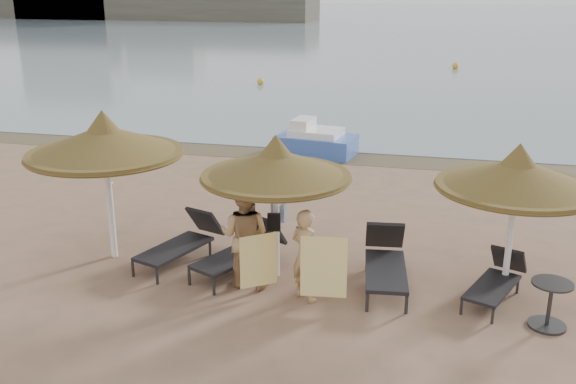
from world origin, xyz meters
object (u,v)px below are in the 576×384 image
object	(u,v)px
palapa_right	(517,175)
lounger_near_left	(243,249)
lounger_far_left	(184,241)
side_table	(549,306)
pedal_boat	(315,141)
lounger_far_right	(497,279)
person_left	(244,227)
palapa_left	(104,141)
person_right	(306,248)
lounger_near_right	(385,260)
palapa_center	(276,165)

from	to	relation	value
palapa_right	lounger_near_left	size ratio (longest dim) A/B	1.26
lounger_far_left	side_table	size ratio (longest dim) A/B	2.74
lounger_far_left	pedal_boat	world-z (taller)	pedal_boat
lounger_far_right	person_left	bearing A→B (deg)	-150.78
lounger_far_left	lounger_far_right	xyz separation A→B (m)	(5.76, -0.23, -0.06)
palapa_left	person_right	world-z (taller)	palapa_left
lounger_far_left	side_table	bearing A→B (deg)	9.68
palapa_left	lounger_near_right	xyz separation A→B (m)	(5.26, 0.08, -1.89)
palapa_left	lounger_near_left	distance (m)	3.26
person_left	person_right	distance (m)	1.19
palapa_center	person_right	bearing A→B (deg)	-47.87
lounger_near_right	lounger_far_right	bearing A→B (deg)	-11.48
lounger_far_left	lounger_near_left	xyz separation A→B (m)	(1.24, -0.15, 0.01)
person_right	side_table	bearing A→B (deg)	-150.04
lounger_near_left	pedal_boat	distance (m)	8.59
lounger_near_right	lounger_near_left	bearing A→B (deg)	174.75
side_table	person_right	size ratio (longest dim) A/B	0.41
pedal_boat	lounger_far_left	bearing A→B (deg)	-88.31
person_right	palapa_center	bearing A→B (deg)	-17.38
lounger_near_right	lounger_far_right	world-z (taller)	lounger_near_right
side_table	person_left	size ratio (longest dim) A/B	0.35
lounger_far_left	person_left	size ratio (longest dim) A/B	0.96
palapa_center	palapa_right	size ratio (longest dim) A/B	1.00
person_right	person_left	bearing A→B (deg)	16.64
lounger_near_left	lounger_near_right	world-z (taller)	lounger_near_right
palapa_right	person_right	distance (m)	3.68
palapa_center	side_table	distance (m)	4.96
side_table	pedal_boat	world-z (taller)	pedal_boat
lounger_near_right	pedal_boat	distance (m)	9.00
side_table	lounger_far_left	bearing A→B (deg)	170.64
side_table	pedal_boat	bearing A→B (deg)	120.25
palapa_right	side_table	world-z (taller)	palapa_right
lounger_far_left	lounger_far_right	size ratio (longest dim) A/B	1.17
lounger_far_left	person_left	world-z (taller)	person_left
lounger_near_left	side_table	size ratio (longest dim) A/B	2.78
person_left	lounger_far_left	bearing A→B (deg)	-23.31
lounger_far_left	lounger_far_right	world-z (taller)	lounger_far_left
lounger_far_left	person_right	xyz separation A→B (m)	(2.61, -1.03, 0.54)
pedal_boat	palapa_left	bearing A→B (deg)	-97.18
person_left	person_right	bearing A→B (deg)	169.97
lounger_near_right	side_table	distance (m)	2.80
lounger_far_left	lounger_far_right	distance (m)	5.77
lounger_near_left	lounger_near_right	xyz separation A→B (m)	(2.62, 0.07, 0.02)
lounger_near_left	person_right	xyz separation A→B (m)	(1.37, -0.89, 0.53)
palapa_left	lounger_near_right	bearing A→B (deg)	0.88
lounger_near_right	person_left	distance (m)	2.58
lounger_far_left	side_table	distance (m)	6.57
lounger_near_right	person_right	size ratio (longest dim) A/B	1.16
lounger_near_right	person_right	world-z (taller)	person_right
palapa_left	pedal_boat	size ratio (longest dim) A/B	1.15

